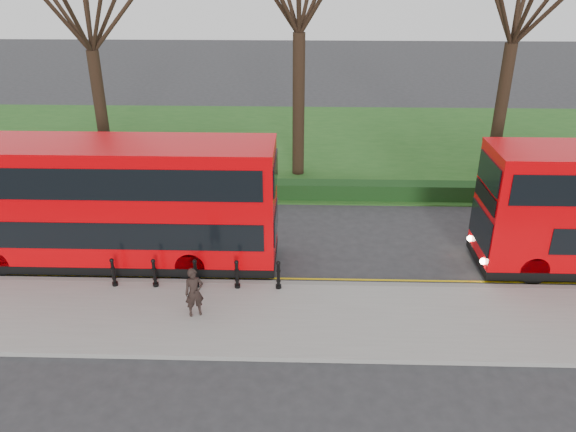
{
  "coord_description": "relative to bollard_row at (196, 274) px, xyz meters",
  "views": [
    {
      "loc": [
        2.3,
        -17.61,
        10.5
      ],
      "look_at": [
        1.76,
        0.5,
        2.0
      ],
      "focal_mm": 35.0,
      "sensor_mm": 36.0,
      "label": 1
    }
  ],
  "objects": [
    {
      "name": "hedge",
      "position": [
        1.32,
        8.15,
        -0.25
      ],
      "size": [
        60.0,
        0.9,
        0.8
      ],
      "primitive_type": "cube",
      "color": "black",
      "rests_on": "ground"
    },
    {
      "name": "grass_verge",
      "position": [
        1.32,
        16.35,
        -0.62
      ],
      "size": [
        60.0,
        18.0,
        0.06
      ],
      "primitive_type": "cube",
      "color": "#1F4E1A",
      "rests_on": "ground"
    },
    {
      "name": "pedestrian",
      "position": [
        0.27,
        -1.62,
        0.31
      ],
      "size": [
        0.7,
        0.58,
        1.63
      ],
      "primitive_type": "imported",
      "rotation": [
        0.0,
        0.0,
        0.38
      ],
      "color": "black",
      "rests_on": "pavement"
    },
    {
      "name": "ground",
      "position": [
        1.32,
        1.35,
        -0.65
      ],
      "size": [
        120.0,
        120.0,
        0.0
      ],
      "primitive_type": "plane",
      "color": "#28282B",
      "rests_on": "ground"
    },
    {
      "name": "yellow_line_outer",
      "position": [
        1.32,
        0.65,
        -0.64
      ],
      "size": [
        60.0,
        0.1,
        0.01
      ],
      "primitive_type": "cube",
      "color": "yellow",
      "rests_on": "ground"
    },
    {
      "name": "bus_lead",
      "position": [
        -3.17,
        1.91,
        1.68
      ],
      "size": [
        11.63,
        2.67,
        4.63
      ],
      "color": "#CE0006",
      "rests_on": "ground"
    },
    {
      "name": "tree_left",
      "position": [
        -6.68,
        11.35,
        7.64
      ],
      "size": [
        7.3,
        7.3,
        11.4
      ],
      "color": "black",
      "rests_on": "ground"
    },
    {
      "name": "pavement",
      "position": [
        1.32,
        -1.65,
        -0.57
      ],
      "size": [
        60.0,
        4.0,
        0.15
      ],
      "primitive_type": "cube",
      "color": "gray",
      "rests_on": "ground"
    },
    {
      "name": "kerb",
      "position": [
        1.32,
        0.35,
        -0.57
      ],
      "size": [
        60.0,
        0.25,
        0.16
      ],
      "primitive_type": "cube",
      "color": "slate",
      "rests_on": "ground"
    },
    {
      "name": "yellow_line_inner",
      "position": [
        1.32,
        0.85,
        -0.64
      ],
      "size": [
        60.0,
        0.1,
        0.01
      ],
      "primitive_type": "cube",
      "color": "yellow",
      "rests_on": "ground"
    },
    {
      "name": "bollard_row",
      "position": [
        0.0,
        0.0,
        0.0
      ],
      "size": [
        5.78,
        0.15,
        1.0
      ],
      "color": "black",
      "rests_on": "pavement"
    }
  ]
}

